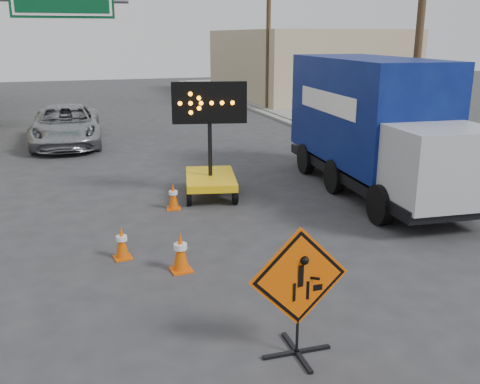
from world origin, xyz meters
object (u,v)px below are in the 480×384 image
construction_sign (299,289)px  pickup_truck (66,125)px  arrow_board (210,172)px  box_truck (374,133)px

construction_sign → pickup_truck: size_ratio=0.33×
arrow_board → pickup_truck: (-3.65, 8.73, 0.09)m
arrow_board → pickup_truck: size_ratio=0.55×
arrow_board → box_truck: (4.45, -0.86, 0.97)m
box_truck → pickup_truck: bearing=134.6°
construction_sign → arrow_board: 7.74m
construction_sign → arrow_board: (0.82, 7.69, -0.29)m
arrow_board → pickup_truck: arrow_board is taller
construction_sign → box_truck: bearing=53.7°
arrow_board → box_truck: bearing=1.0°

